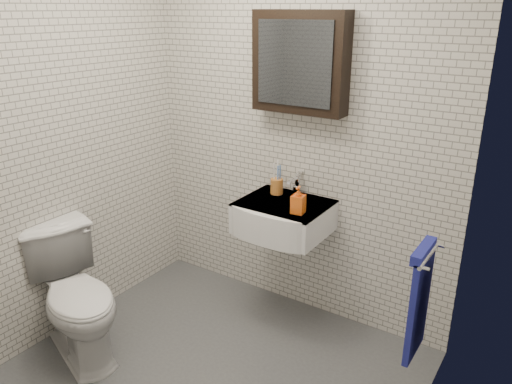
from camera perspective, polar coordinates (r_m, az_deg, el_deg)
ground at (r=3.08m, az=-5.73°, el=-20.38°), size 2.20×2.00×0.01m
room_shell at (r=2.40m, az=-6.96°, el=7.08°), size 2.22×2.02×2.51m
washbasin at (r=3.17m, az=2.84°, el=-2.99°), size 0.55×0.50×0.20m
faucet at (r=3.27m, az=4.65°, el=0.76°), size 0.06×0.20×0.15m
mirror_cabinet at (r=3.09m, az=5.04°, el=14.52°), size 0.60×0.15×0.60m
towel_rail at (r=2.53m, az=18.20°, el=-11.35°), size 0.09×0.30×0.58m
toothbrush_cup at (r=3.29m, az=2.39°, el=0.75°), size 0.09×0.09×0.23m
soap_bottle at (r=2.98m, az=4.86°, el=-0.91°), size 0.08×0.09×0.17m
toilet at (r=3.23m, az=-19.86°, el=-11.14°), size 0.86×0.66×0.78m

